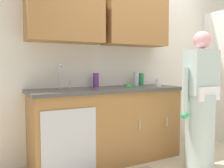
{
  "coord_description": "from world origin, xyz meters",
  "views": [
    {
      "loc": [
        -1.94,
        -2.05,
        1.21
      ],
      "look_at": [
        -0.56,
        0.55,
        1.0
      ],
      "focal_mm": 39.27,
      "sensor_mm": 36.0,
      "label": 1
    }
  ],
  "objects_px": {
    "sink": "(66,91)",
    "bottle_water_tall": "(141,79)",
    "bottle_water_short": "(96,80)",
    "person_at_sink": "(200,110)",
    "cup_by_sink": "(158,83)",
    "bottle_soap": "(136,79)",
    "sponge": "(129,85)"
  },
  "relations": [
    {
      "from": "bottle_water_tall",
      "to": "cup_by_sink",
      "type": "relative_size",
      "value": 1.66
    },
    {
      "from": "bottle_water_short",
      "to": "bottle_water_tall",
      "type": "height_order",
      "value": "bottle_water_short"
    },
    {
      "from": "sink",
      "to": "cup_by_sink",
      "type": "bearing_deg",
      "value": -5.72
    },
    {
      "from": "bottle_water_short",
      "to": "sponge",
      "type": "bearing_deg",
      "value": -18.48
    },
    {
      "from": "person_at_sink",
      "to": "cup_by_sink",
      "type": "xyz_separation_m",
      "value": [
        -0.16,
        0.58,
        0.3
      ]
    },
    {
      "from": "sponge",
      "to": "person_at_sink",
      "type": "bearing_deg",
      "value": -55.28
    },
    {
      "from": "bottle_water_tall",
      "to": "sponge",
      "type": "distance_m",
      "value": 0.35
    },
    {
      "from": "cup_by_sink",
      "to": "sponge",
      "type": "height_order",
      "value": "cup_by_sink"
    },
    {
      "from": "sink",
      "to": "sponge",
      "type": "xyz_separation_m",
      "value": [
        0.89,
        0.05,
        0.03
      ]
    },
    {
      "from": "sink",
      "to": "bottle_water_short",
      "type": "distance_m",
      "value": 0.51
    },
    {
      "from": "sink",
      "to": "cup_by_sink",
      "type": "height_order",
      "value": "sink"
    },
    {
      "from": "person_at_sink",
      "to": "bottle_water_tall",
      "type": "relative_size",
      "value": 9.21
    },
    {
      "from": "person_at_sink",
      "to": "sponge",
      "type": "relative_size",
      "value": 14.73
    },
    {
      "from": "person_at_sink",
      "to": "bottle_water_tall",
      "type": "bearing_deg",
      "value": 103.42
    },
    {
      "from": "person_at_sink",
      "to": "bottle_soap",
      "type": "distance_m",
      "value": 0.98
    },
    {
      "from": "bottle_soap",
      "to": "cup_by_sink",
      "type": "distance_m",
      "value": 0.33
    },
    {
      "from": "bottle_water_short",
      "to": "bottle_soap",
      "type": "distance_m",
      "value": 0.6
    },
    {
      "from": "sink",
      "to": "person_at_sink",
      "type": "bearing_deg",
      "value": -26.61
    },
    {
      "from": "bottle_water_short",
      "to": "cup_by_sink",
      "type": "bearing_deg",
      "value": -21.96
    },
    {
      "from": "bottle_water_short",
      "to": "bottle_soap",
      "type": "bearing_deg",
      "value": -4.83
    },
    {
      "from": "bottle_water_short",
      "to": "sink",
      "type": "bearing_deg",
      "value": -157.69
    },
    {
      "from": "person_at_sink",
      "to": "bottle_water_tall",
      "type": "distance_m",
      "value": 1.0
    },
    {
      "from": "person_at_sink",
      "to": "sponge",
      "type": "height_order",
      "value": "person_at_sink"
    },
    {
      "from": "person_at_sink",
      "to": "cup_by_sink",
      "type": "relative_size",
      "value": 15.26
    },
    {
      "from": "bottle_soap",
      "to": "sponge",
      "type": "xyz_separation_m",
      "value": [
        -0.18,
        -0.09,
        -0.08
      ]
    },
    {
      "from": "sink",
      "to": "sponge",
      "type": "height_order",
      "value": "sink"
    },
    {
      "from": "bottle_water_tall",
      "to": "cup_by_sink",
      "type": "bearing_deg",
      "value": -80.73
    },
    {
      "from": "sink",
      "to": "bottle_water_tall",
      "type": "distance_m",
      "value": 1.22
    },
    {
      "from": "person_at_sink",
      "to": "sponge",
      "type": "distance_m",
      "value": 0.96
    },
    {
      "from": "sink",
      "to": "bottle_water_short",
      "type": "height_order",
      "value": "sink"
    },
    {
      "from": "sink",
      "to": "bottle_water_tall",
      "type": "bearing_deg",
      "value": 10.07
    },
    {
      "from": "bottle_soap",
      "to": "sponge",
      "type": "distance_m",
      "value": 0.21
    }
  ]
}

